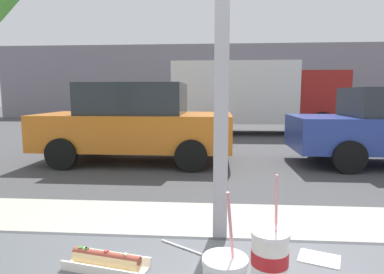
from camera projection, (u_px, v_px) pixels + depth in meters
The scene contains 10 objects.
ground_plane at pixel (217, 149), 9.17m from camera, with size 60.00×60.00×0.00m, color #424244.
sidewalk_strip at pixel (217, 264), 2.83m from camera, with size 16.00×2.80×0.12m, color #B2ADA3.
window_wall at pixel (222, 2), 1.10m from camera, with size 2.73×0.20×2.90m.
building_facade_far at pixel (217, 82), 20.78m from camera, with size 28.00×1.20×4.56m, color gray.
soda_cup_left at pixel (270, 256), 0.88m from camera, with size 0.10×0.10×0.30m.
hotdog_tray_far at pixel (106, 261), 0.96m from camera, with size 0.26×0.14×0.05m.
loose_straw at pixel (183, 248), 1.08m from camera, with size 0.01×0.01×0.19m, color white.
napkin_wrapper at pixel (319, 259), 1.01m from camera, with size 0.12×0.09×0.00m, color white.
parked_car_orange at pixel (136, 122), 7.37m from camera, with size 4.23×2.07×1.75m.
box_truck at pixel (254, 94), 12.64m from camera, with size 6.31×2.44×2.70m.
Camera 1 is at (-0.02, -1.08, 1.51)m, focal length 30.72 mm.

